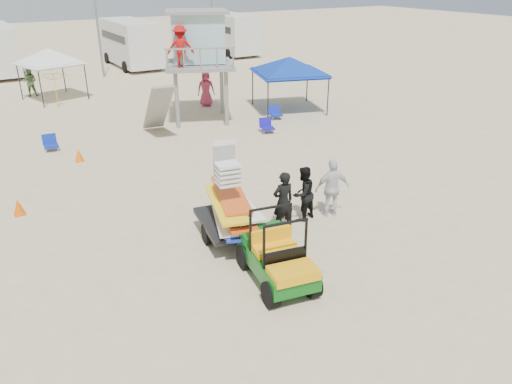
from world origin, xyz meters
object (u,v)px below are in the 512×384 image
surf_trailer (229,206)px  canopy_blue (290,60)px  man_left (283,202)px  lifeguard_tower (195,42)px  utility_cart (277,252)px

surf_trailer → canopy_blue: bearing=48.9°
man_left → lifeguard_tower: (2.74, 11.33, 2.76)m
utility_cart → lifeguard_tower: lifeguard_tower is taller
surf_trailer → lifeguard_tower: bearing=68.9°
utility_cart → canopy_blue: (9.00, 12.64, 1.74)m
surf_trailer → utility_cart: bearing=-90.1°
surf_trailer → man_left: (1.52, -0.30, -0.12)m
surf_trailer → canopy_blue: canopy_blue is taller
surf_trailer → lifeguard_tower: size_ratio=0.57×
utility_cart → man_left: bearing=53.2°
lifeguard_tower → utility_cart: bearing=-107.7°
utility_cart → surf_trailer: 2.34m
utility_cart → surf_trailer: size_ratio=0.87×
surf_trailer → lifeguard_tower: 12.11m
utility_cart → canopy_blue: canopy_blue is taller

